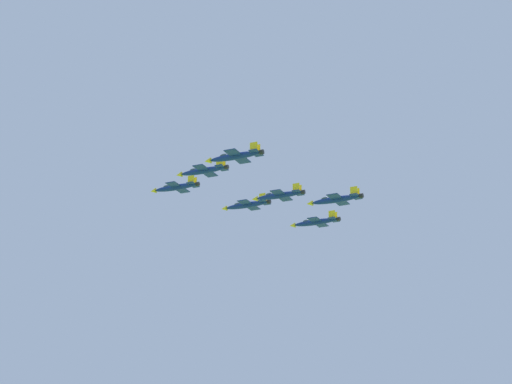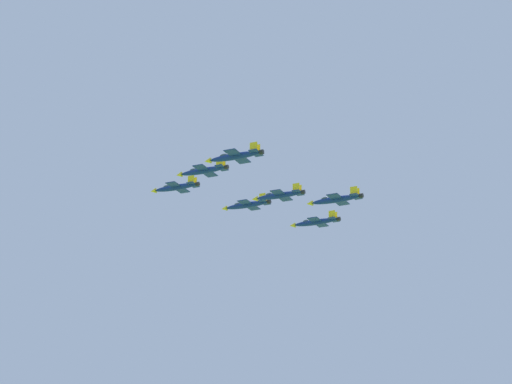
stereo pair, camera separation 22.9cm
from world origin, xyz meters
TOP-DOWN VIEW (x-y plane):
  - jet_lead at (12.99, 3.24)m, footprint 13.36×12.45m
  - jet_left_wingman at (34.55, 3.55)m, footprint 13.17×12.23m
  - jet_right_wingman at (16.16, 24.57)m, footprint 13.68×12.27m
  - jet_left_outer at (56.12, 3.85)m, footprint 13.51×12.60m
  - jet_right_outer at (19.33, 45.91)m, footprint 13.89×12.43m
  - jet_slot_rear at (37.73, 24.88)m, footprint 13.10×12.25m
  - jet_trailing at (50.09, 35.70)m, footprint 13.64×12.21m

SIDE VIEW (x-z plane):
  - jet_trailing at x=50.09m, z-range 123.60..127.01m
  - jet_slot_rear at x=37.73m, z-range 127.24..130.57m
  - jet_right_outer at x=19.33m, z-range 127.68..131.15m
  - jet_left_outer at x=56.12m, z-range 128.51..131.95m
  - jet_right_wingman at x=16.16m, z-range 131.16..134.57m
  - jet_left_wingman at x=34.55m, z-range 132.26..135.60m
  - jet_lead at x=12.99m, z-range 134.60..138.00m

